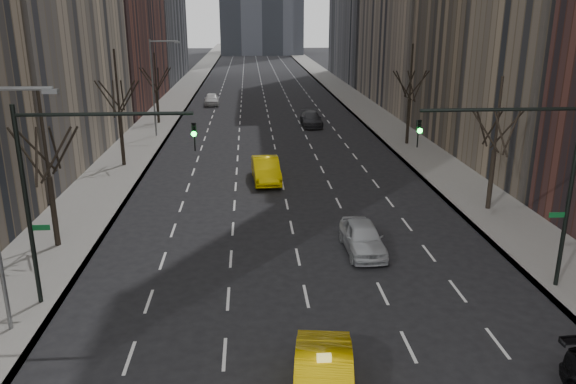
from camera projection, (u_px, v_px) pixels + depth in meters
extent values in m
cube|color=slate|center=(176.00, 99.00, 77.82)|extent=(4.50, 320.00, 0.15)
cube|color=slate|center=(351.00, 98.00, 79.45)|extent=(4.50, 320.00, 0.15)
cylinder|color=black|center=(54.00, 211.00, 27.81)|extent=(0.28, 0.28, 3.57)
cylinder|color=black|center=(43.00, 134.00, 26.63)|extent=(0.16, 0.16, 4.25)
cylinder|color=black|center=(55.00, 148.00, 27.72)|extent=(0.42, 1.80, 2.52)
cylinder|color=black|center=(65.00, 151.00, 27.23)|extent=(1.74, 0.72, 2.52)
cylinder|color=black|center=(56.00, 155.00, 26.42)|extent=(1.46, 1.25, 2.52)
cylinder|color=black|center=(36.00, 157.00, 26.09)|extent=(0.42, 1.80, 2.52)
cylinder|color=black|center=(26.00, 154.00, 26.57)|extent=(1.74, 0.72, 2.52)
cylinder|color=black|center=(36.00, 150.00, 27.38)|extent=(1.46, 1.25, 2.52)
cylinder|color=black|center=(122.00, 139.00, 42.97)|extent=(0.28, 0.28, 3.99)
cylinder|color=black|center=(117.00, 82.00, 41.65)|extent=(0.16, 0.16, 4.75)
cylinder|color=black|center=(122.00, 96.00, 42.81)|extent=(0.42, 1.80, 2.52)
cylinder|color=black|center=(130.00, 97.00, 42.33)|extent=(1.74, 0.72, 2.52)
cylinder|color=black|center=(125.00, 98.00, 41.51)|extent=(1.46, 1.25, 2.52)
cylinder|color=black|center=(113.00, 99.00, 41.18)|extent=(0.42, 1.80, 2.52)
cylinder|color=black|center=(106.00, 98.00, 41.66)|extent=(1.74, 0.72, 2.52)
cylinder|color=black|center=(111.00, 96.00, 42.48)|extent=(1.46, 1.25, 2.52)
cylinder|color=black|center=(158.00, 107.00, 60.19)|extent=(0.28, 0.28, 3.36)
cylinder|color=black|center=(155.00, 72.00, 59.08)|extent=(0.16, 0.16, 4.00)
cylinder|color=black|center=(158.00, 79.00, 60.13)|extent=(0.42, 1.80, 2.52)
cylinder|color=black|center=(164.00, 79.00, 59.64)|extent=(1.74, 0.72, 2.52)
cylinder|color=black|center=(161.00, 80.00, 58.83)|extent=(1.46, 1.25, 2.52)
cylinder|color=black|center=(153.00, 80.00, 58.49)|extent=(0.42, 1.80, 2.52)
cylinder|color=black|center=(148.00, 80.00, 58.98)|extent=(1.74, 0.72, 2.52)
cylinder|color=black|center=(150.00, 79.00, 59.79)|extent=(1.46, 1.25, 2.52)
cylinder|color=black|center=(491.00, 180.00, 33.21)|extent=(0.28, 0.28, 3.57)
cylinder|color=black|center=(498.00, 114.00, 32.03)|extent=(0.16, 0.16, 4.25)
cylinder|color=black|center=(493.00, 127.00, 33.12)|extent=(0.42, 1.80, 2.52)
cylinder|color=black|center=(508.00, 128.00, 32.63)|extent=(1.74, 0.72, 2.52)
cylinder|color=black|center=(512.00, 131.00, 31.82)|extent=(1.46, 1.25, 2.52)
cylinder|color=black|center=(500.00, 132.00, 31.48)|extent=(0.42, 1.80, 2.52)
cylinder|color=black|center=(485.00, 131.00, 31.97)|extent=(1.74, 0.72, 2.52)
cylinder|color=black|center=(482.00, 128.00, 32.78)|extent=(1.46, 1.25, 2.52)
cylinder|color=black|center=(408.00, 121.00, 50.27)|extent=(0.28, 0.28, 3.99)
cylinder|color=black|center=(411.00, 72.00, 48.95)|extent=(0.16, 0.16, 4.75)
cylinder|color=black|center=(409.00, 84.00, 50.11)|extent=(0.42, 1.80, 2.52)
cylinder|color=black|center=(419.00, 85.00, 49.63)|extent=(1.74, 0.72, 2.52)
cylinder|color=black|center=(420.00, 86.00, 48.81)|extent=(1.46, 1.25, 2.52)
cylinder|color=black|center=(411.00, 86.00, 48.48)|extent=(0.42, 1.80, 2.52)
cylinder|color=black|center=(402.00, 86.00, 48.96)|extent=(1.74, 0.72, 2.52)
cylinder|color=black|center=(401.00, 84.00, 49.78)|extent=(1.46, 1.25, 2.52)
cylinder|color=black|center=(27.00, 208.00, 21.51)|extent=(0.18, 0.18, 8.00)
cylinder|color=black|center=(104.00, 114.00, 20.65)|extent=(6.50, 0.14, 0.14)
imported|color=black|center=(194.00, 137.00, 21.13)|extent=(0.18, 0.22, 1.10)
sphere|color=#0CFF33|center=(194.00, 134.00, 20.92)|extent=(0.20, 0.20, 0.20)
cube|color=#0C5926|center=(41.00, 228.00, 21.78)|extent=(0.70, 0.04, 0.22)
cylinder|color=black|center=(569.00, 196.00, 22.95)|extent=(0.18, 0.18, 8.00)
cylinder|color=black|center=(502.00, 110.00, 21.65)|extent=(6.50, 0.14, 0.14)
imported|color=black|center=(418.00, 134.00, 21.70)|extent=(0.18, 0.22, 1.10)
sphere|color=#0CFF33|center=(420.00, 131.00, 21.49)|extent=(0.20, 0.20, 0.20)
cube|color=#0C5926|center=(557.00, 215.00, 23.16)|extent=(0.70, 0.04, 0.22)
cylinder|color=slate|center=(12.00, 89.00, 18.23)|extent=(2.60, 0.14, 0.14)
cube|color=slate|center=(50.00, 91.00, 18.34)|extent=(0.50, 0.22, 0.15)
cylinder|color=slate|center=(153.00, 89.00, 52.73)|extent=(0.16, 0.16, 9.00)
cylinder|color=slate|center=(164.00, 41.00, 51.52)|extent=(2.60, 0.14, 0.14)
cube|color=slate|center=(177.00, 42.00, 51.63)|extent=(0.50, 0.22, 0.15)
imported|color=#A9ADB1|center=(363.00, 237.00, 27.67)|extent=(1.91, 4.52, 1.53)
imported|color=yellow|center=(266.00, 170.00, 39.46)|extent=(2.09, 5.25, 1.70)
imported|color=#2B2C30|center=(311.00, 119.00, 59.32)|extent=(2.15, 5.18, 1.50)
imported|color=white|center=(212.00, 99.00, 73.19)|extent=(1.98, 4.59, 1.54)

